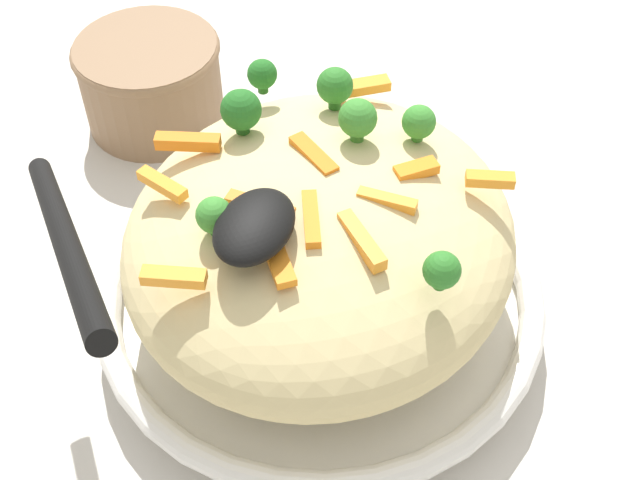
% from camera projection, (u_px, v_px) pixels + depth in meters
% --- Properties ---
extents(ground_plane, '(2.40, 2.40, 0.00)m').
position_uv_depth(ground_plane, '(320.00, 316.00, 0.56)').
color(ground_plane, beige).
extents(serving_bowl, '(0.29, 0.29, 0.04)m').
position_uv_depth(serving_bowl, '(320.00, 297.00, 0.54)').
color(serving_bowl, white).
rests_on(serving_bowl, ground_plane).
extents(pasta_mound, '(0.25, 0.23, 0.09)m').
position_uv_depth(pasta_mound, '(320.00, 237.00, 0.50)').
color(pasta_mound, '#DBC689').
rests_on(pasta_mound, serving_bowl).
extents(carrot_piece_0, '(0.03, 0.03, 0.01)m').
position_uv_depth(carrot_piece_0, '(363.00, 86.00, 0.53)').
color(carrot_piece_0, orange).
rests_on(carrot_piece_0, pasta_mound).
extents(carrot_piece_1, '(0.02, 0.03, 0.01)m').
position_uv_depth(carrot_piece_1, '(416.00, 170.00, 0.47)').
color(carrot_piece_1, orange).
rests_on(carrot_piece_1, pasta_mound).
extents(carrot_piece_2, '(0.02, 0.03, 0.01)m').
position_uv_depth(carrot_piece_2, '(174.00, 277.00, 0.42)').
color(carrot_piece_2, orange).
rests_on(carrot_piece_2, pasta_mound).
extents(carrot_piece_3, '(0.02, 0.03, 0.01)m').
position_uv_depth(carrot_piece_3, '(162.00, 184.00, 0.47)').
color(carrot_piece_3, orange).
rests_on(carrot_piece_3, pasta_mound).
extents(carrot_piece_4, '(0.03, 0.04, 0.01)m').
position_uv_depth(carrot_piece_4, '(362.00, 241.00, 0.44)').
color(carrot_piece_4, orange).
rests_on(carrot_piece_4, pasta_mound).
extents(carrot_piece_5, '(0.03, 0.03, 0.01)m').
position_uv_depth(carrot_piece_5, '(277.00, 259.00, 0.43)').
color(carrot_piece_5, orange).
rests_on(carrot_piece_5, pasta_mound).
extents(carrot_piece_6, '(0.03, 0.04, 0.01)m').
position_uv_depth(carrot_piece_6, '(314.00, 155.00, 0.48)').
color(carrot_piece_6, orange).
rests_on(carrot_piece_6, pasta_mound).
extents(carrot_piece_7, '(0.02, 0.03, 0.01)m').
position_uv_depth(carrot_piece_7, '(490.00, 179.00, 0.47)').
color(carrot_piece_7, orange).
rests_on(carrot_piece_7, pasta_mound).
extents(carrot_piece_8, '(0.02, 0.04, 0.01)m').
position_uv_depth(carrot_piece_8, '(188.00, 142.00, 0.49)').
color(carrot_piece_8, orange).
rests_on(carrot_piece_8, pasta_mound).
extents(carrot_piece_9, '(0.01, 0.03, 0.01)m').
position_uv_depth(carrot_piece_9, '(388.00, 197.00, 0.46)').
color(carrot_piece_9, orange).
rests_on(carrot_piece_9, pasta_mound).
extents(carrot_piece_10, '(0.01, 0.04, 0.01)m').
position_uv_depth(carrot_piece_10, '(260.00, 206.00, 0.45)').
color(carrot_piece_10, orange).
rests_on(carrot_piece_10, pasta_mound).
extents(carrot_piece_11, '(0.04, 0.02, 0.01)m').
position_uv_depth(carrot_piece_11, '(311.00, 219.00, 0.44)').
color(carrot_piece_11, orange).
rests_on(carrot_piece_11, pasta_mound).
extents(broccoli_floret_0, '(0.02, 0.02, 0.03)m').
position_uv_depth(broccoli_floret_0, '(241.00, 110.00, 0.49)').
color(broccoli_floret_0, '#205B1C').
rests_on(broccoli_floret_0, pasta_mound).
extents(broccoli_floret_1, '(0.02, 0.02, 0.02)m').
position_uv_depth(broccoli_floret_1, '(442.00, 271.00, 0.41)').
color(broccoli_floret_1, '#296820').
rests_on(broccoli_floret_1, pasta_mound).
extents(broccoli_floret_2, '(0.02, 0.02, 0.03)m').
position_uv_depth(broccoli_floret_2, '(358.00, 119.00, 0.48)').
color(broccoli_floret_2, '#377928').
rests_on(broccoli_floret_2, pasta_mound).
extents(broccoli_floret_3, '(0.02, 0.02, 0.02)m').
position_uv_depth(broccoli_floret_3, '(262.00, 75.00, 0.52)').
color(broccoli_floret_3, '#205B1C').
rests_on(broccoli_floret_3, pasta_mound).
extents(broccoli_floret_4, '(0.02, 0.02, 0.02)m').
position_uv_depth(broccoli_floret_4, '(214.00, 216.00, 0.44)').
color(broccoli_floret_4, '#377928').
rests_on(broccoli_floret_4, pasta_mound).
extents(broccoli_floret_5, '(0.02, 0.02, 0.02)m').
position_uv_depth(broccoli_floret_5, '(419.00, 122.00, 0.49)').
color(broccoli_floret_5, '#377928').
rests_on(broccoli_floret_5, pasta_mound).
extents(broccoli_floret_6, '(0.02, 0.02, 0.03)m').
position_uv_depth(broccoli_floret_6, '(335.00, 86.00, 0.51)').
color(broccoli_floret_6, '#296820').
rests_on(broccoli_floret_6, pasta_mound).
extents(serving_spoon, '(0.16, 0.15, 0.08)m').
position_uv_depth(serving_spoon, '(182.00, 230.00, 0.41)').
color(serving_spoon, black).
rests_on(serving_spoon, pasta_mound).
extents(companion_bowl, '(0.12, 0.12, 0.07)m').
position_uv_depth(companion_bowl, '(151.00, 79.00, 0.67)').
color(companion_bowl, '#8C6B4C').
rests_on(companion_bowl, ground_plane).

